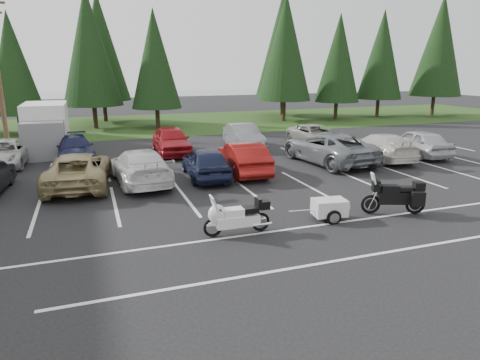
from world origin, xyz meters
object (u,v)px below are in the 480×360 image
Objects in this scene: car_near_2 at (78,170)px; adventure_motorcycle at (394,193)px; touring_motorcycle at (237,214)px; box_truck at (45,129)px; car_near_4 at (206,162)px; car_far_3 at (244,136)px; car_near_7 at (381,146)px; car_far_4 at (315,135)px; cargo_trailer at (329,209)px; car_near_6 at (328,148)px; car_far_0 at (4,153)px; car_near_3 at (140,166)px; car_near_5 at (243,158)px; car_far_1 at (75,148)px; car_near_8 at (418,143)px; car_far_2 at (171,140)px.

car_near_2 is 2.17× the size of adventure_motorcycle.
box_truck is at bearing 113.71° from touring_motorcycle.
car_far_3 is at bearing -119.53° from car_near_4.
car_far_4 is (-1.12, 5.33, -0.07)m from car_near_7.
cargo_trailer is at bearing -94.87° from car_far_3.
cargo_trailer is at bearing 3.93° from touring_motorcycle.
car_near_7 is 3.20× the size of cargo_trailer.
car_near_6 reaches higher than touring_motorcycle.
car_far_0 is 1.96× the size of adventure_motorcycle.
car_far_4 is at bearing -2.52° from car_far_3.
adventure_motorcycle is (7.86, -7.19, -0.01)m from car_near_3.
car_near_5 is at bearing -168.34° from car_near_4.
car_near_7 is (13.22, 0.61, -0.03)m from car_near_3.
touring_motorcycle is at bearing 101.97° from car_near_3.
car_near_4 is at bearing 2.22° from car_near_6.
car_near_7 reaches higher than cargo_trailer.
adventure_motorcycle is at bearing -56.11° from car_far_1.
car_far_3 is at bearing -68.83° from car_near_6.
car_near_6 is at bearing -60.50° from car_far_3.
box_truck reaches higher than car_far_0.
car_far_4 is (-3.79, 5.21, -0.12)m from car_near_8.
car_far_2 is (8.81, 0.34, 0.14)m from car_far_0.
car_near_3 reaches higher than car_near_2.
car_near_3 reaches higher than car_far_1.
car_far_0 is 18.36m from car_far_4.
car_far_3 is at bearing -38.48° from car_near_7.
car_near_7 is 10.88m from cargo_trailer.
car_far_2 is (5.36, 0.06, 0.14)m from car_far_1.
box_truck is 1.21× the size of car_far_1.
car_near_6 is at bearing -168.65° from car_near_4.
car_far_2 reaches higher than car_far_3.
car_far_4 is (18.36, 0.18, -0.01)m from car_far_0.
box_truck is at bearing 148.24° from adventure_motorcycle.
car_far_3 is 0.96× the size of car_far_4.
car_near_7 is 1.06× the size of car_far_4.
touring_motorcycle is (-2.84, -7.28, -0.11)m from car_near_5.
car_far_3 is 1.93× the size of touring_motorcycle.
car_near_7 is (17.64, -8.05, -0.72)m from box_truck.
car_near_8 is 13.00m from cargo_trailer.
car_far_1 is at bearing -13.21° from car_near_7.
car_far_0 reaches higher than touring_motorcycle.
box_truck is at bearing -19.03° from car_near_7.
car_far_3 is 13.50m from cargo_trailer.
touring_motorcycle is (2.08, -7.13, -0.10)m from car_near_3.
car_near_7 is at bearing -23.74° from car_far_1.
car_far_3 is at bearing -142.57° from car_near_2.
box_truck is 3.52m from car_far_0.
car_far_3 reaches higher than car_far_0.
car_far_2 is (-13.34, 5.38, 0.03)m from car_near_8.
car_near_5 is 1.01× the size of car_far_1.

